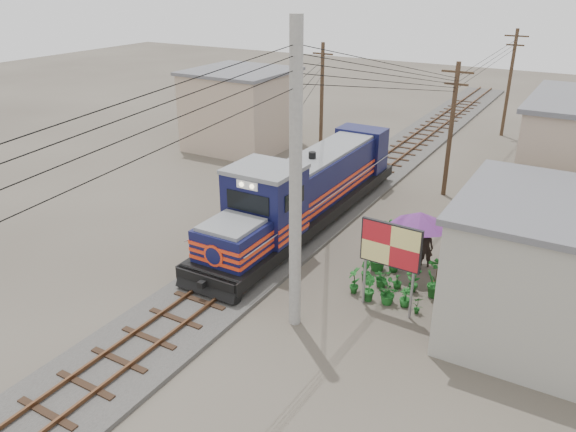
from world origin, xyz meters
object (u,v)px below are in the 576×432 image
Objects in this scene: vendor at (426,248)px; market_umbrella at (420,219)px; billboard at (390,248)px; locomotive at (306,193)px.

market_umbrella is at bearing 64.14° from vendor.
vendor is (0.17, 3.89, -1.67)m from billboard.
vendor is (6.09, -1.03, -0.86)m from locomotive.
locomotive is 7.75m from billboard.
market_umbrella is 1.73× the size of vendor.
billboard is at bearing -89.53° from market_umbrella.
locomotive is 4.55× the size of billboard.
billboard is 4.24m from vendor.
billboard is 2.08× the size of vendor.
locomotive is at bearing -15.93° from vendor.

